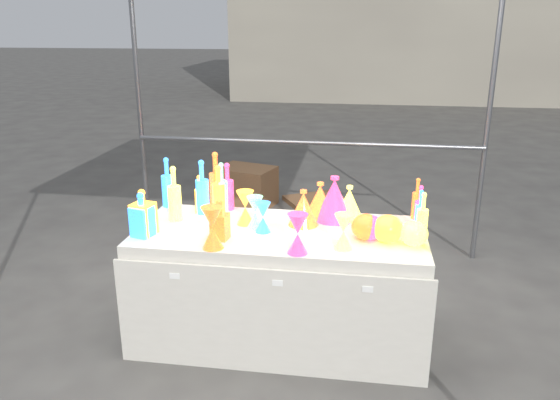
# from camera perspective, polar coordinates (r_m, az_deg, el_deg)

# --- Properties ---
(ground) EXTENTS (80.00, 80.00, 0.00)m
(ground) POSITION_cam_1_polar(r_m,az_deg,el_deg) (3.76, 0.00, -13.91)
(ground) COLOR #64615C
(ground) RESTS_ON ground
(display_table) EXTENTS (1.84, 0.83, 0.75)m
(display_table) POSITION_cam_1_polar(r_m,az_deg,el_deg) (3.57, -0.02, -8.88)
(display_table) COLOR silver
(display_table) RESTS_ON ground
(cardboard_box_closed) EXTENTS (0.71, 0.60, 0.44)m
(cardboard_box_closed) POSITION_cam_1_polar(r_m,az_deg,el_deg) (6.20, -3.52, 1.45)
(cardboard_box_closed) COLOR #926542
(cardboard_box_closed) RESTS_ON ground
(cardboard_box_flat) EXTENTS (0.79, 0.72, 0.06)m
(cardboard_box_flat) POSITION_cam_1_polar(r_m,az_deg,el_deg) (6.34, 3.70, -0.00)
(cardboard_box_flat) COLOR #926542
(cardboard_box_flat) RESTS_ON ground
(bottle_0) EXTENTS (0.08, 0.08, 0.27)m
(bottle_0) POSITION_cam_1_polar(r_m,az_deg,el_deg) (3.73, -8.38, 0.61)
(bottle_0) COLOR red
(bottle_0) RESTS_ON display_table
(bottle_1) EXTENTS (0.09, 0.09, 0.36)m
(bottle_1) POSITION_cam_1_polar(r_m,az_deg,el_deg) (3.89, -11.69, 1.84)
(bottle_1) COLOR green
(bottle_1) RESTS_ON display_table
(bottle_2) EXTENTS (0.10, 0.10, 0.41)m
(bottle_2) POSITION_cam_1_polar(r_m,az_deg,el_deg) (3.75, -6.72, 1.93)
(bottle_2) COLOR orange
(bottle_2) RESTS_ON display_table
(bottle_3) EXTENTS (0.09, 0.09, 0.33)m
(bottle_3) POSITION_cam_1_polar(r_m,az_deg,el_deg) (3.77, -5.51, 1.44)
(bottle_3) COLOR #1D45AE
(bottle_3) RESTS_ON display_table
(bottle_4) EXTENTS (0.11, 0.11, 0.37)m
(bottle_4) POSITION_cam_1_polar(r_m,az_deg,el_deg) (3.60, -10.98, 0.68)
(bottle_4) COLOR #157385
(bottle_4) RESTS_ON display_table
(bottle_5) EXTENTS (0.09, 0.09, 0.36)m
(bottle_5) POSITION_cam_1_polar(r_m,az_deg,el_deg) (3.69, -6.11, 1.25)
(bottle_5) COLOR #AD2271
(bottle_5) RESTS_ON display_table
(bottle_6) EXTENTS (0.10, 0.10, 0.34)m
(bottle_6) POSITION_cam_1_polar(r_m,az_deg,el_deg) (3.68, -6.43, 1.05)
(bottle_6) COLOR red
(bottle_6) RESTS_ON display_table
(bottle_7) EXTENTS (0.11, 0.11, 0.38)m
(bottle_7) POSITION_cam_1_polar(r_m,az_deg,el_deg) (3.70, -8.13, 1.36)
(bottle_7) COLOR green
(bottle_7) RESTS_ON display_table
(decanter_0) EXTENTS (0.15, 0.15, 0.29)m
(decanter_0) POSITION_cam_1_polar(r_m,az_deg,el_deg) (3.41, -14.11, -1.23)
(decanter_0) COLOR red
(decanter_0) RESTS_ON display_table
(decanter_1) EXTENTS (0.11, 0.11, 0.25)m
(decanter_1) POSITION_cam_1_polar(r_m,az_deg,el_deg) (3.26, -6.31, -2.05)
(decanter_1) COLOR orange
(decanter_1) RESTS_ON display_table
(decanter_2) EXTENTS (0.14, 0.14, 0.28)m
(decanter_2) POSITION_cam_1_polar(r_m,az_deg,el_deg) (3.39, -14.24, -1.46)
(decanter_2) COLOR green
(decanter_2) RESTS_ON display_table
(hourglass_0) EXTENTS (0.14, 0.14, 0.25)m
(hourglass_0) POSITION_cam_1_polar(r_m,az_deg,el_deg) (3.14, -7.09, -2.89)
(hourglass_0) COLOR orange
(hourglass_0) RESTS_ON display_table
(hourglass_1) EXTENTS (0.12, 0.12, 0.23)m
(hourglass_1) POSITION_cam_1_polar(r_m,az_deg,el_deg) (3.05, 1.86, -3.55)
(hourglass_1) COLOR #1D45AE
(hourglass_1) RESTS_ON display_table
(hourglass_2) EXTENTS (0.13, 0.13, 0.21)m
(hourglass_2) POSITION_cam_1_polar(r_m,az_deg,el_deg) (3.13, 6.63, -3.31)
(hourglass_2) COLOR #157385
(hourglass_2) RESTS_ON display_table
(hourglass_3) EXTENTS (0.11, 0.11, 0.21)m
(hourglass_3) POSITION_cam_1_polar(r_m,az_deg,el_deg) (3.42, -2.63, -1.31)
(hourglass_3) COLOR #AD2271
(hourglass_3) RESTS_ON display_table
(hourglass_4) EXTENTS (0.12, 0.12, 0.22)m
(hourglass_4) POSITION_cam_1_polar(r_m,az_deg,el_deg) (3.50, -3.65, -0.80)
(hourglass_4) COLOR red
(hourglass_4) RESTS_ON display_table
(hourglass_5) EXTENTS (0.12, 0.12, 0.19)m
(hourglass_5) POSITION_cam_1_polar(r_m,az_deg,el_deg) (3.36, -1.79, -1.82)
(hourglass_5) COLOR green
(hourglass_5) RESTS_ON display_table
(globe_0) EXTENTS (0.23, 0.23, 0.15)m
(globe_0) POSITION_cam_1_polar(r_m,az_deg,el_deg) (3.28, 11.19, -3.13)
(globe_0) COLOR red
(globe_0) RESTS_ON display_table
(globe_1) EXTENTS (0.19, 0.19, 0.13)m
(globe_1) POSITION_cam_1_polar(r_m,az_deg,el_deg) (3.26, 13.81, -3.57)
(globe_1) COLOR #157385
(globe_1) RESTS_ON display_table
(globe_2) EXTENTS (0.20, 0.20, 0.14)m
(globe_2) POSITION_cam_1_polar(r_m,az_deg,el_deg) (3.30, 8.94, -2.93)
(globe_2) COLOR orange
(globe_2) RESTS_ON display_table
(globe_3) EXTENTS (0.22, 0.22, 0.13)m
(globe_3) POSITION_cam_1_polar(r_m,az_deg,el_deg) (3.30, 9.34, -2.98)
(globe_3) COLOR #1D45AE
(globe_3) RESTS_ON display_table
(lampshade_0) EXTENTS (0.26, 0.26, 0.23)m
(lampshade_0) POSITION_cam_1_polar(r_m,az_deg,el_deg) (3.48, 2.45, -0.79)
(lampshade_0) COLOR yellow
(lampshade_0) RESTS_ON display_table
(lampshade_1) EXTENTS (0.25, 0.25, 0.24)m
(lampshade_1) POSITION_cam_1_polar(r_m,az_deg,el_deg) (3.62, 4.20, 0.01)
(lampshade_1) COLOR yellow
(lampshade_1) RESTS_ON display_table
(lampshade_2) EXTENTS (0.31, 0.31, 0.30)m
(lampshade_2) POSITION_cam_1_polar(r_m,az_deg,el_deg) (3.57, 5.69, 0.18)
(lampshade_2) COLOR #1D45AE
(lampshade_2) RESTS_ON display_table
(lampshade_3) EXTENTS (0.24, 0.24, 0.23)m
(lampshade_3) POSITION_cam_1_polar(r_m,az_deg,el_deg) (3.61, 7.24, -0.24)
(lampshade_3) COLOR #157385
(lampshade_3) RESTS_ON display_table
(bottle_8) EXTENTS (0.08, 0.08, 0.27)m
(bottle_8) POSITION_cam_1_polar(r_m,az_deg,el_deg) (3.48, 14.43, -1.05)
(bottle_8) COLOR green
(bottle_8) RESTS_ON display_table
(bottle_9) EXTENTS (0.07, 0.07, 0.28)m
(bottle_9) POSITION_cam_1_polar(r_m,az_deg,el_deg) (3.70, 14.11, 0.18)
(bottle_9) COLOR orange
(bottle_9) RESTS_ON display_table
(bottle_10) EXTENTS (0.07, 0.07, 0.29)m
(bottle_10) POSITION_cam_1_polar(r_m,az_deg,el_deg) (3.51, 14.39, -0.74)
(bottle_10) COLOR #1D45AE
(bottle_10) RESTS_ON display_table
(bottle_11) EXTENTS (0.07, 0.07, 0.30)m
(bottle_11) POSITION_cam_1_polar(r_m,az_deg,el_deg) (3.34, 14.67, -1.63)
(bottle_11) COLOR #157385
(bottle_11) RESTS_ON display_table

